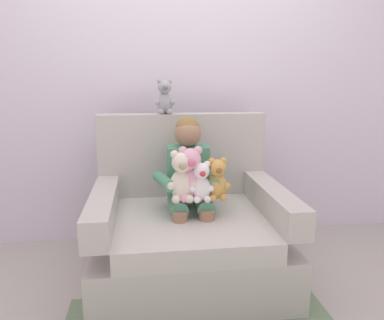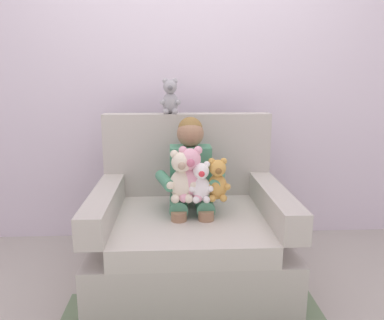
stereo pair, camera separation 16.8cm
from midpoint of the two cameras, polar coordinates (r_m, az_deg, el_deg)
name	(u,v)px [view 2 (the right image)]	position (r m, az deg, el deg)	size (l,w,h in m)	color
ground_plane	(190,278)	(2.49, 1.70, -17.77)	(8.00, 8.00, 0.00)	#ADA89E
back_wall	(185,72)	(2.91, 0.66, 13.36)	(6.00, 0.10, 2.60)	silver
armchair	(189,230)	(2.40, 1.65, -10.78)	(1.16, 0.99, 1.02)	#BCB7AD
seated_child	(191,177)	(2.32, 1.91, -2.64)	(0.45, 0.39, 0.82)	#4C9370
plush_white	(201,183)	(2.16, 3.64, -3.55)	(0.14, 0.12, 0.24)	white
plush_cream	(182,177)	(2.16, 0.61, -2.70)	(0.18, 0.15, 0.30)	silver
plush_honey	(217,181)	(2.19, 6.14, -3.18)	(0.15, 0.12, 0.25)	gold
plush_pink	(191,175)	(2.18, 1.99, -2.36)	(0.19, 0.16, 0.32)	#EAA8BC
plush_grey_on_backrest	(170,97)	(2.57, -1.46, 9.60)	(0.14, 0.12, 0.24)	#9E9EA3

